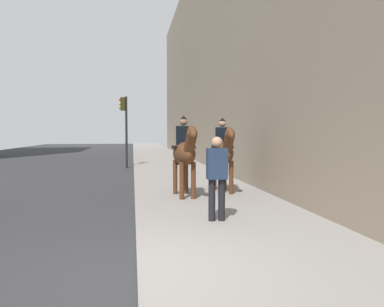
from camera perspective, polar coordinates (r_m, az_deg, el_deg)
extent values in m
cube|color=gray|center=(5.48, 13.33, -16.48)|extent=(120.00, 3.90, 0.12)
ellipsoid|color=#4C2B16|center=(10.29, -1.25, -0.03)|extent=(1.54, 0.68, 0.66)
cylinder|color=#4C2B16|center=(9.96, 0.22, -4.17)|extent=(0.13, 0.13, 1.00)
cylinder|color=#4C2B16|center=(9.89, -1.59, -4.22)|extent=(0.13, 0.13, 1.00)
cylinder|color=#4C2B16|center=(10.83, -0.94, -3.57)|extent=(0.13, 0.13, 1.00)
cylinder|color=#4C2B16|center=(10.76, -2.60, -3.62)|extent=(0.13, 0.13, 1.00)
cylinder|color=#4C2B16|center=(9.53, -0.25, 1.81)|extent=(0.65, 0.33, 0.68)
ellipsoid|color=#4C2B16|center=(9.32, 0.06, 3.31)|extent=(0.64, 0.27, 0.49)
cylinder|color=black|center=(10.99, -2.06, -0.34)|extent=(0.29, 0.12, 0.55)
cube|color=black|center=(10.33, -1.31, 0.99)|extent=(0.49, 0.63, 0.08)
cube|color=black|center=(10.32, -1.31, 2.74)|extent=(0.31, 0.40, 0.55)
sphere|color=#8C664C|center=(10.33, -1.32, 4.93)|extent=(0.22, 0.22, 0.22)
cone|color=black|center=(10.33, -1.32, 5.60)|extent=(0.22, 0.22, 0.10)
ellipsoid|color=#4C2B16|center=(11.12, 4.75, 0.07)|extent=(1.52, 0.61, 0.66)
cylinder|color=#4C2B16|center=(10.77, 6.07, -3.69)|extent=(0.13, 0.13, 0.97)
cylinder|color=#4C2B16|center=(10.71, 4.40, -3.73)|extent=(0.13, 0.13, 0.97)
cylinder|color=#4C2B16|center=(11.65, 5.04, -3.17)|extent=(0.13, 0.13, 0.97)
cylinder|color=#4C2B16|center=(11.58, 3.49, -3.20)|extent=(0.13, 0.13, 0.97)
cylinder|color=#4C2B16|center=(10.35, 5.65, 1.76)|extent=(0.64, 0.30, 0.68)
ellipsoid|color=#4C2B16|center=(10.14, 5.92, 3.13)|extent=(0.63, 0.24, 0.49)
cylinder|color=black|center=(11.82, 4.03, -0.22)|extent=(0.29, 0.11, 0.55)
cube|color=black|center=(11.16, 4.70, 1.01)|extent=(0.46, 0.61, 0.08)
cube|color=black|center=(11.15, 4.71, 2.63)|extent=(0.29, 0.39, 0.55)
sphere|color=tan|center=(11.15, 4.72, 4.66)|extent=(0.22, 0.22, 0.22)
cone|color=black|center=(11.16, 4.72, 5.28)|extent=(0.21, 0.21, 0.10)
cylinder|color=black|center=(7.52, 3.08, -7.16)|extent=(0.14, 0.14, 0.85)
cylinder|color=black|center=(7.56, 4.59, -7.11)|extent=(0.14, 0.14, 0.85)
cube|color=#1E2D47|center=(7.44, 3.86, -1.56)|extent=(0.27, 0.41, 0.62)
sphere|color=tan|center=(7.42, 3.87, 1.75)|extent=(0.22, 0.22, 0.22)
cylinder|color=black|center=(20.06, -10.07, 3.21)|extent=(0.12, 0.12, 3.83)
cube|color=#2D280C|center=(20.12, -10.63, 7.52)|extent=(0.20, 0.24, 0.70)
sphere|color=red|center=(20.14, -11.01, 8.14)|extent=(0.14, 0.14, 0.14)
sphere|color=orange|center=(20.13, -11.00, 7.51)|extent=(0.14, 0.14, 0.14)
sphere|color=green|center=(20.11, -11.00, 6.89)|extent=(0.14, 0.14, 0.14)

